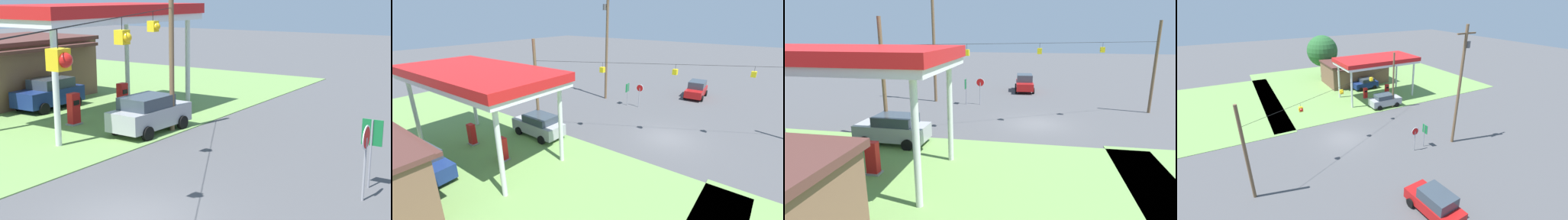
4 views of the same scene
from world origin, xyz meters
TOP-DOWN VIEW (x-y plane):
  - ground_plane at (0.00, 0.00)m, footprint 160.00×160.00m
  - gas_station_canopy at (9.56, 9.88)m, footprint 11.60×5.97m
  - fuel_pump_near at (7.68, 9.88)m, footprint 0.71×0.56m
  - fuel_pump_far at (11.45, 9.88)m, footprint 0.71×0.56m
  - car_at_pumps_front at (8.59, 5.77)m, footprint 4.41×2.19m
  - car_on_crossroad at (1.42, -12.82)m, footprint 2.36×4.36m
  - stop_sign_roadside at (5.25, -5.44)m, footprint 0.80×0.08m
  - route_sign at (6.59, -5.27)m, footprint 0.10×0.70m
  - utility_pole_main at (9.85, -5.98)m, footprint 2.20×0.44m
  - signal_span_gantry at (-0.00, -0.01)m, footprint 19.04×10.24m

SIDE VIEW (x-z plane):
  - ground_plane at x=0.00m, z-range 0.00..0.00m
  - fuel_pump_near at x=7.68m, z-range -0.04..1.61m
  - fuel_pump_far at x=11.45m, z-range -0.04..1.61m
  - car_at_pumps_front at x=8.59m, z-range 0.04..1.86m
  - car_on_crossroad at x=1.42m, z-range 0.01..1.95m
  - route_sign at x=6.59m, z-range 0.51..2.91m
  - stop_sign_roadside at x=5.25m, z-range 0.56..3.06m
  - signal_span_gantry at x=0.00m, z-range 0.30..7.87m
  - gas_station_canopy at x=9.56m, z-range 2.49..8.53m
  - utility_pole_main at x=9.85m, z-range 0.64..12.49m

